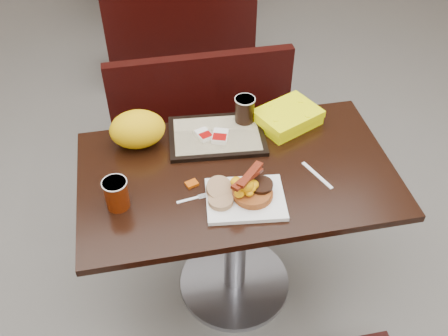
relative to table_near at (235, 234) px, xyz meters
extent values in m
cube|color=gray|center=(0.00, 0.00, -0.38)|extent=(6.00, 7.00, 0.01)
cube|color=white|center=(0.00, -0.16, 0.38)|extent=(0.30, 0.25, 0.02)
cylinder|color=brown|center=(0.03, -0.15, 0.41)|extent=(0.16, 0.16, 0.03)
cylinder|color=black|center=(0.06, -0.14, 0.43)|extent=(0.11, 0.11, 0.01)
ellipsoid|color=orange|center=(0.00, -0.16, 0.45)|extent=(0.10, 0.08, 0.05)
cylinder|color=#A57F57|center=(-0.09, -0.16, 0.40)|extent=(0.10, 0.10, 0.02)
cylinder|color=#A57F57|center=(-0.09, -0.11, 0.41)|extent=(0.12, 0.12, 0.06)
cylinder|color=maroon|center=(-0.45, -0.09, 0.43)|extent=(0.10, 0.10, 0.12)
cube|color=white|center=(0.29, -0.08, 0.38)|extent=(0.08, 0.16, 0.00)
cube|color=#AD4107|center=(-0.18, -0.04, 0.38)|extent=(0.05, 0.05, 0.01)
cube|color=#8C0504|center=(-0.07, 0.09, 0.38)|extent=(0.04, 0.04, 0.01)
cube|color=black|center=(-0.04, 0.21, 0.38)|extent=(0.41, 0.31, 0.02)
cube|color=silver|center=(-0.09, 0.21, 0.40)|extent=(0.07, 0.09, 0.02)
cube|color=silver|center=(-0.03, 0.18, 0.40)|extent=(0.08, 0.10, 0.02)
cylinder|color=black|center=(0.09, 0.28, 0.45)|extent=(0.09, 0.09, 0.11)
cube|color=#FBFF04|center=(0.27, 0.25, 0.41)|extent=(0.31, 0.27, 0.07)
ellipsoid|color=#FCB708|center=(-0.35, 0.23, 0.45)|extent=(0.26, 0.21, 0.15)
camera|label=1|loc=(-0.32, -1.37, 1.71)|focal=40.79mm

